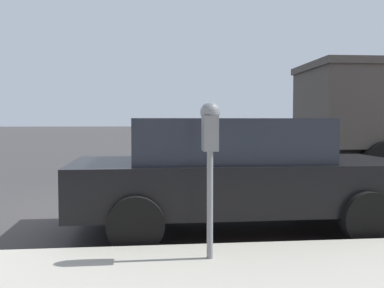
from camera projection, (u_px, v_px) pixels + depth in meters
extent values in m
plane|color=#3D3A3A|center=(125.00, 216.00, 6.93)|extent=(220.00, 220.00, 0.00)
cylinder|color=gray|center=(210.00, 205.00, 4.31)|extent=(0.06, 0.06, 1.04)
cube|color=gray|center=(210.00, 133.00, 4.27)|extent=(0.20, 0.14, 0.34)
sphere|color=gray|center=(210.00, 112.00, 4.26)|extent=(0.19, 0.19, 0.19)
cube|color=#B21919|center=(208.00, 137.00, 4.38)|extent=(0.01, 0.11, 0.12)
cube|color=black|center=(208.00, 125.00, 4.37)|extent=(0.01, 0.10, 0.08)
cube|color=black|center=(237.00, 183.00, 6.04)|extent=(1.92, 4.37, 0.61)
cube|color=#232833|center=(225.00, 140.00, 5.99)|extent=(1.68, 2.45, 0.56)
cylinder|color=black|center=(308.00, 193.00, 7.16)|extent=(0.22, 0.64, 0.64)
cylinder|color=black|center=(367.00, 218.00, 5.27)|extent=(0.22, 0.64, 0.64)
cylinder|color=black|center=(137.00, 196.00, 6.84)|extent=(0.22, 0.64, 0.64)
cylinder|color=black|center=(136.00, 224.00, 4.96)|extent=(0.22, 0.64, 0.64)
cylinder|color=black|center=(338.00, 157.00, 11.80)|extent=(0.33, 1.05, 1.04)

